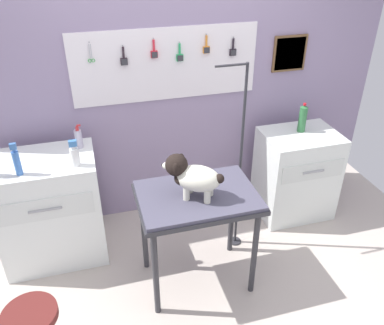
{
  "coord_description": "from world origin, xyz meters",
  "views": [
    {
      "loc": [
        -0.72,
        -2.0,
        2.49
      ],
      "look_at": [
        -0.08,
        0.3,
        1.05
      ],
      "focal_mm": 37.55,
      "sensor_mm": 36.0,
      "label": 1
    }
  ],
  "objects": [
    {
      "name": "ground",
      "position": [
        0.0,
        0.0,
        -0.02
      ],
      "size": [
        4.4,
        4.0,
        0.04
      ],
      "primitive_type": "cube",
      "color": "#C0B3A8"
    },
    {
      "name": "rear_wall_panel",
      "position": [
        0.0,
        1.28,
        1.16
      ],
      "size": [
        4.0,
        0.11,
        2.3
      ],
      "color": "#9482A3",
      "rests_on": "ground"
    },
    {
      "name": "grooming_table",
      "position": [
        -0.06,
        0.22,
        0.74
      ],
      "size": [
        0.86,
        0.6,
        0.84
      ],
      "color": "#2D2D33",
      "rests_on": "ground"
    },
    {
      "name": "grooming_arm",
      "position": [
        0.38,
        0.54,
        0.77
      ],
      "size": [
        0.29,
        0.11,
        1.65
      ],
      "color": "#2D2D33",
      "rests_on": "ground"
    },
    {
      "name": "dog",
      "position": [
        -0.11,
        0.21,
        1.01
      ],
      "size": [
        0.42,
        0.33,
        0.32
      ],
      "color": "silver",
      "rests_on": "grooming_table"
    },
    {
      "name": "counter_left",
      "position": [
        -1.13,
        0.84,
        0.47
      ],
      "size": [
        0.8,
        0.58,
        0.93
      ],
      "color": "white",
      "rests_on": "ground"
    },
    {
      "name": "cabinet_right",
      "position": [
        1.1,
        0.84,
        0.43
      ],
      "size": [
        0.68,
        0.54,
        0.85
      ],
      "color": "white",
      "rests_on": "ground"
    },
    {
      "name": "detangler_spray",
      "position": [
        -0.83,
        0.97,
        1.02
      ],
      "size": [
        0.06,
        0.06,
        0.2
      ],
      "color": "#AFA9C0",
      "rests_on": "counter_left"
    },
    {
      "name": "shampoo_bottle",
      "position": [
        -0.86,
        0.69,
        1.02
      ],
      "size": [
        0.06,
        0.06,
        0.21
      ],
      "color": "white",
      "rests_on": "counter_left"
    },
    {
      "name": "spray_bottle_short",
      "position": [
        -1.26,
        0.67,
        1.04
      ],
      "size": [
        0.05,
        0.05,
        0.25
      ],
      "color": "#3D70C0",
      "rests_on": "counter_left"
    },
    {
      "name": "soda_bottle",
      "position": [
        1.12,
        0.9,
        0.98
      ],
      "size": [
        0.07,
        0.07,
        0.27
      ],
      "color": "#2E6B3B",
      "rests_on": "cabinet_right"
    }
  ]
}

